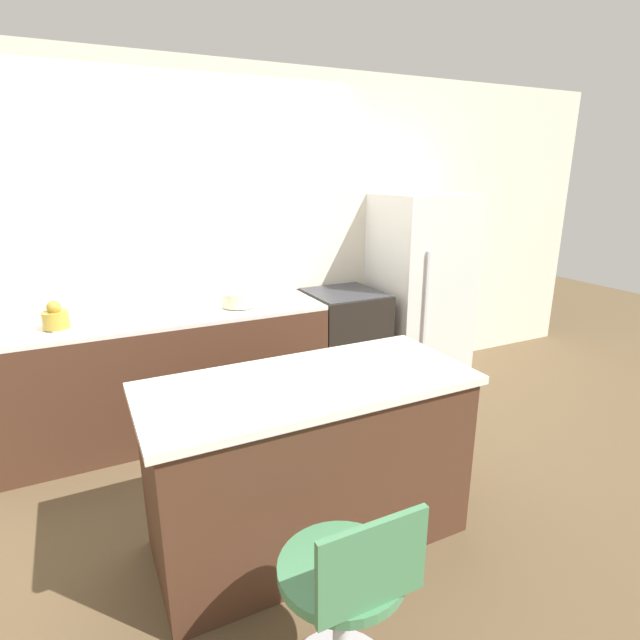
% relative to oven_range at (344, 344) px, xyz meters
% --- Properties ---
extents(ground_plane, '(14.00, 14.00, 0.00)m').
position_rel_oven_range_xyz_m(ground_plane, '(-1.12, -0.32, -0.45)').
color(ground_plane, brown).
extents(wall_back, '(8.00, 0.06, 2.60)m').
position_rel_oven_range_xyz_m(wall_back, '(-1.12, 0.33, 0.85)').
color(wall_back, silver).
rests_on(wall_back, ground_plane).
extents(back_counter, '(2.35, 0.61, 0.90)m').
position_rel_oven_range_xyz_m(back_counter, '(-1.48, 0.00, -0.00)').
color(back_counter, '#4C2D1E').
rests_on(back_counter, ground_plane).
extents(kitchen_island, '(1.60, 0.71, 0.89)m').
position_rel_oven_range_xyz_m(kitchen_island, '(-1.00, -1.45, -0.00)').
color(kitchen_island, '#4C2D1E').
rests_on(kitchen_island, ground_plane).
extents(oven_range, '(0.59, 0.62, 0.90)m').
position_rel_oven_range_xyz_m(oven_range, '(0.00, 0.00, 0.00)').
color(oven_range, black).
rests_on(oven_range, ground_plane).
extents(refrigerator, '(0.73, 0.69, 1.66)m').
position_rel_oven_range_xyz_m(refrigerator, '(0.73, -0.03, 0.38)').
color(refrigerator, silver).
rests_on(refrigerator, ground_plane).
extents(stool_chair, '(0.45, 0.45, 0.85)m').
position_rel_oven_range_xyz_m(stool_chair, '(-1.23, -2.24, -0.05)').
color(stool_chair, '#B7B7BC').
rests_on(stool_chair, ground_plane).
extents(kettle, '(0.16, 0.16, 0.18)m').
position_rel_oven_range_xyz_m(kettle, '(-2.08, -0.04, 0.52)').
color(kettle, '#B29333').
rests_on(kettle, back_counter).
extents(mixing_bowl, '(0.24, 0.24, 0.10)m').
position_rel_oven_range_xyz_m(mixing_bowl, '(-0.90, -0.04, 0.50)').
color(mixing_bowl, beige).
rests_on(mixing_bowl, back_counter).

